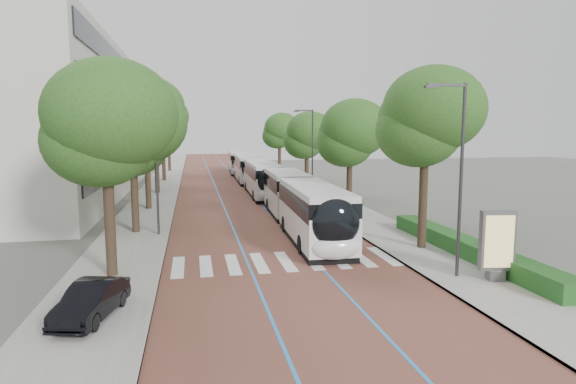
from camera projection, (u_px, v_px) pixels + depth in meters
name	position (u px, v px, depth m)	size (l,w,h in m)	color
ground	(285.00, 268.00, 21.92)	(160.00, 160.00, 0.00)	#51544C
road	(225.00, 180.00, 60.83)	(11.00, 140.00, 0.02)	brown
sidewalk_left	(164.00, 181.00, 59.37)	(4.00, 140.00, 0.12)	gray
sidewalk_right	(284.00, 178.00, 62.28)	(4.00, 140.00, 0.12)	gray
kerb_left	(180.00, 180.00, 59.74)	(0.20, 140.00, 0.14)	gray
kerb_right	(269.00, 179.00, 61.91)	(0.20, 140.00, 0.14)	gray
zebra_crossing	(285.00, 261.00, 22.93)	(10.55, 3.60, 0.01)	silver
lane_line_left	(213.00, 180.00, 60.52)	(0.12, 126.00, 0.01)	#287BCA
lane_line_right	(238.00, 180.00, 61.14)	(0.12, 126.00, 0.01)	#287BCA
office_building	(22.00, 122.00, 44.50)	(18.11, 40.00, 14.00)	#B1AEA4
hedge	(467.00, 247.00, 23.62)	(1.20, 14.00, 0.80)	#194A19
streetlight_near	(458.00, 165.00, 19.67)	(1.82, 0.20, 8.00)	#313134
streetlight_far	(311.00, 146.00, 44.00)	(1.82, 0.20, 8.00)	#313134
lamp_post_left	(156.00, 167.00, 28.00)	(0.14, 0.14, 8.00)	#313134
trees_left	(152.00, 123.00, 43.49)	(5.91, 60.31, 9.82)	black
trees_right	(326.00, 133.00, 42.70)	(5.18, 47.00, 8.89)	black
lead_bus	(301.00, 204.00, 30.27)	(3.13, 18.47, 3.20)	black
bus_queued_0	(263.00, 179.00, 45.81)	(2.78, 12.45, 3.20)	silver
bus_queued_1	(247.00, 169.00, 58.51)	(2.75, 12.44, 3.20)	silver
bus_queued_2	(238.00, 162.00, 70.72)	(3.07, 12.50, 3.20)	silver
ad_panel	(497.00, 244.00, 19.54)	(1.43, 0.64, 2.88)	#59595B
parked_car	(91.00, 301.00, 15.64)	(1.26, 3.62, 1.19)	black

